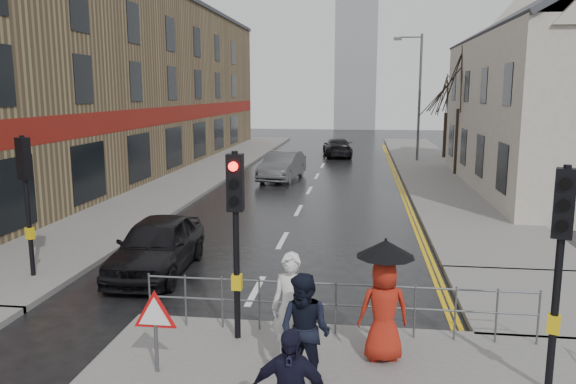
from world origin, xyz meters
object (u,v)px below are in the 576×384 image
(car_parked, at_px, (157,245))
(car_mid, at_px, (282,166))
(pedestrian_a, at_px, (291,308))
(pedestrian_b, at_px, (305,332))
(pedestrian_with_umbrella, at_px, (384,295))

(car_parked, bearing_deg, car_mid, 84.39)
(pedestrian_a, height_order, car_parked, pedestrian_a)
(pedestrian_a, xyz_separation_m, car_parked, (-4.00, 4.60, -0.36))
(pedestrian_b, height_order, car_parked, pedestrian_b)
(pedestrian_a, bearing_deg, car_parked, 142.53)
(car_parked, bearing_deg, pedestrian_a, -50.87)
(pedestrian_a, distance_m, pedestrian_b, 0.81)
(pedestrian_a, xyz_separation_m, car_mid, (-2.98, 20.09, -0.33))
(pedestrian_with_umbrella, distance_m, car_parked, 7.00)
(pedestrian_a, xyz_separation_m, pedestrian_with_umbrella, (1.50, 0.30, 0.19))
(pedestrian_with_umbrella, height_order, car_mid, pedestrian_with_umbrella)
(pedestrian_b, relative_size, pedestrian_with_umbrella, 0.86)
(pedestrian_b, bearing_deg, car_parked, 151.79)
(pedestrian_with_umbrella, relative_size, car_parked, 0.49)
(pedestrian_b, relative_size, car_parked, 0.42)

